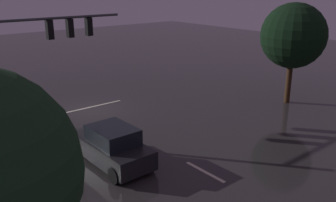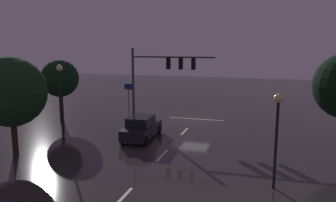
{
  "view_description": "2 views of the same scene",
  "coord_description": "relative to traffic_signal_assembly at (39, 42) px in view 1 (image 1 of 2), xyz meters",
  "views": [
    {
      "loc": [
        9.85,
        19.62,
        7.48
      ],
      "look_at": [
        -0.61,
        6.83,
        2.18
      ],
      "focal_mm": 39.44,
      "sensor_mm": 36.0,
      "label": 1
    },
    {
      "loc": [
        -5.89,
        28.74,
        6.87
      ],
      "look_at": [
        0.98,
        5.34,
        2.63
      ],
      "focal_mm": 35.2,
      "sensor_mm": 36.0,
      "label": 2
    }
  ],
  "objects": [
    {
      "name": "ground_plane",
      "position": [
        -2.94,
        -0.62,
        -4.57
      ],
      "size": [
        80.0,
        80.0,
        0.0
      ],
      "primitive_type": "plane",
      "color": "#2D2B2B"
    },
    {
      "name": "traffic_signal_assembly",
      "position": [
        0.0,
        0.0,
        0.0
      ],
      "size": [
        7.65,
        0.47,
        6.5
      ],
      "color": "#383A3D",
      "rests_on": "ground_plane"
    },
    {
      "name": "lane_dash_far",
      "position": [
        -2.94,
        3.38,
        -4.57
      ],
      "size": [
        0.16,
        2.2,
        0.01
      ],
      "primitive_type": "cube",
      "rotation": [
        0.0,
        0.0,
        1.57
      ],
      "color": "beige",
      "rests_on": "ground_plane"
    },
    {
      "name": "lane_dash_mid",
      "position": [
        -2.94,
        9.38,
        -4.57
      ],
      "size": [
        0.16,
        2.2,
        0.01
      ],
      "primitive_type": "cube",
      "rotation": [
        0.0,
        0.0,
        1.57
      ],
      "color": "beige",
      "rests_on": "ground_plane"
    },
    {
      "name": "stop_bar",
      "position": [
        -2.94,
        -1.18,
        -4.57
      ],
      "size": [
        5.0,
        0.16,
        0.01
      ],
      "primitive_type": "cube",
      "color": "beige",
      "rests_on": "ground_plane"
    },
    {
      "name": "car_approaching",
      "position": [
        -0.38,
        6.23,
        -3.77
      ],
      "size": [
        1.96,
        4.39,
        1.7
      ],
      "color": "black",
      "rests_on": "ground_plane"
    },
    {
      "name": "tree_left_near",
      "position": [
        -13.72,
        6.09,
        -0.23
      ],
      "size": [
        4.07,
        4.07,
        6.39
      ],
      "color": "#382314",
      "rests_on": "ground_plane"
    }
  ]
}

